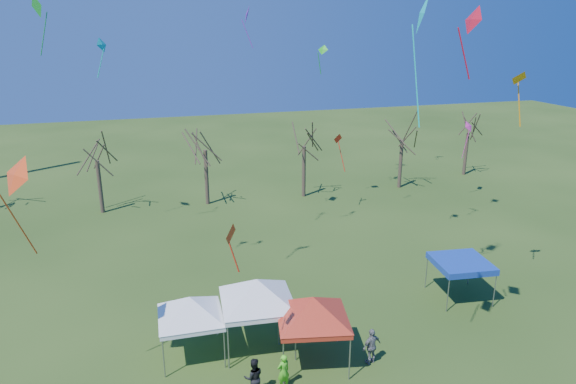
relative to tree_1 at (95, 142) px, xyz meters
name	(u,v)px	position (x,y,z in m)	size (l,w,h in m)	color
ground	(345,380)	(10.77, -24.65, -5.79)	(140.00, 140.00, 0.00)	#274115
tree_1	(95,142)	(0.00, 0.00, 0.00)	(3.42, 3.42, 7.54)	#3D2D21
tree_2	(204,130)	(8.40, -0.27, 0.50)	(3.71, 3.71, 8.18)	#3D2D21
tree_3	(304,128)	(16.80, -0.60, 0.29)	(3.59, 3.59, 7.91)	#3D2D21
tree_4	(403,123)	(26.12, -0.65, 0.27)	(3.58, 3.58, 7.89)	#3D2D21
tree_5	(470,118)	(34.49, 1.42, -0.06)	(3.39, 3.39, 7.46)	#3D2D21
tent_white_west	(190,301)	(4.81, -21.07, -3.03)	(3.88, 3.88, 3.43)	gray
tent_white_mid	(257,284)	(7.82, -21.16, -2.60)	(4.47, 4.47, 3.96)	gray
tent_red	(313,301)	(9.86, -23.02, -2.80)	(4.12, 4.12, 3.71)	gray
tent_blue	(461,264)	(19.42, -19.92, -3.75)	(3.12, 3.12, 2.22)	gray
person_green	(283,371)	(8.15, -24.35, -5.01)	(0.57, 0.37, 1.55)	#52D121
person_grey	(372,346)	(12.32, -23.87, -4.95)	(0.99, 0.41, 1.69)	slate
person_dark	(254,377)	(6.88, -24.45, -4.96)	(0.81, 0.63, 1.67)	black
kite_27	(472,21)	(14.90, -25.03, 8.63)	(0.70, 1.08, 2.62)	red
kite_11	(247,15)	(10.66, -7.06, 9.16)	(0.82, 1.30, 2.72)	purple
kite_1	(230,235)	(6.07, -24.91, 1.50)	(0.70, 0.87, 1.98)	red
kite_5	(421,15)	(12.26, -26.06, 8.78)	(0.98, 1.39, 4.36)	#0DCAC3
kite_13	(102,45)	(1.58, -6.11, 7.32)	(0.91, 1.01, 2.49)	#0CB9B6
kite_19	(323,50)	(17.04, -4.08, 6.76)	(0.91, 0.94, 2.22)	green
kite_2	(38,6)	(-1.98, -4.92, 9.65)	(1.11, 1.48, 3.69)	#16941E
kite_12	(469,127)	(29.72, -5.14, 0.49)	(1.21, 1.03, 3.22)	#DB3092
kite_14	(16,176)	(-0.77, -22.98, 3.65)	(1.56, 1.70, 3.85)	#E64315
kite_22	(338,140)	(18.08, -5.07, 0.11)	(1.11, 0.97, 3.07)	red
kite_17	(519,79)	(21.44, -20.03, 5.98)	(0.98, 0.73, 2.78)	orange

